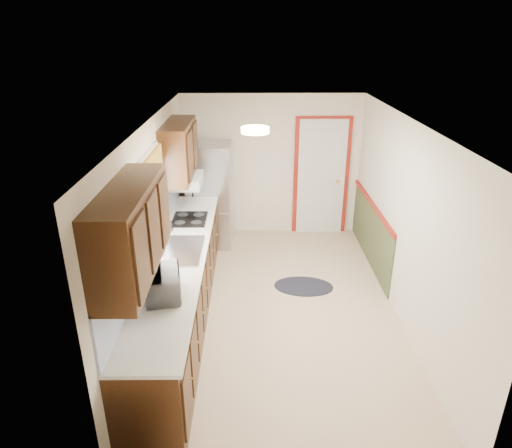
{
  "coord_description": "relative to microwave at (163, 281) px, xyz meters",
  "views": [
    {
      "loc": [
        -0.34,
        -5.01,
        3.34
      ],
      "look_at": [
        -0.29,
        0.1,
        1.15
      ],
      "focal_mm": 32.0,
      "sensor_mm": 36.0,
      "label": 1
    }
  ],
  "objects": [
    {
      "name": "ceiling_fixture",
      "position": [
        0.9,
        0.98,
        1.26
      ],
      "size": [
        0.3,
        0.3,
        0.06
      ],
      "primitive_type": "cylinder",
      "color": "#FFD88C",
      "rests_on": "room_shell"
    },
    {
      "name": "kitchen_run",
      "position": [
        -0.04,
        0.89,
        -0.29
      ],
      "size": [
        0.63,
        4.0,
        2.2
      ],
      "color": "#321A0B",
      "rests_on": "ground"
    },
    {
      "name": "microwave",
      "position": [
        0.0,
        0.0,
        0.0
      ],
      "size": [
        0.36,
        0.53,
        0.33
      ],
      "primitive_type": "imported",
      "rotation": [
        0.0,
        0.0,
        1.77
      ],
      "color": "white",
      "rests_on": "kitchen_run"
    },
    {
      "name": "room_shell",
      "position": [
        1.2,
        1.18,
        0.1
      ],
      "size": [
        3.2,
        5.2,
        2.52
      ],
      "color": "beige",
      "rests_on": "ground"
    },
    {
      "name": "refrigerator",
      "position": [
        0.18,
        3.23,
        -0.26
      ],
      "size": [
        0.73,
        0.72,
        1.69
      ],
      "rotation": [
        0.0,
        0.0,
        -0.03
      ],
      "color": "#B7B7BC",
      "rests_on": "ground"
    },
    {
      "name": "back_wall_trim",
      "position": [
        2.19,
        3.39,
        -0.22
      ],
      "size": [
        1.12,
        2.3,
        2.08
      ],
      "color": "maroon",
      "rests_on": "ground"
    },
    {
      "name": "rug",
      "position": [
        1.59,
        1.72,
        -1.1
      ],
      "size": [
        0.88,
        0.62,
        0.01
      ],
      "primitive_type": "ellipsoid",
      "rotation": [
        0.0,
        0.0,
        -0.1
      ],
      "color": "black",
      "rests_on": "ground"
    },
    {
      "name": "cooktop",
      "position": [
        0.01,
        1.93,
        -0.16
      ],
      "size": [
        0.46,
        0.55,
        0.02
      ],
      "primitive_type": "cube",
      "color": "black",
      "rests_on": "kitchen_run"
    }
  ]
}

